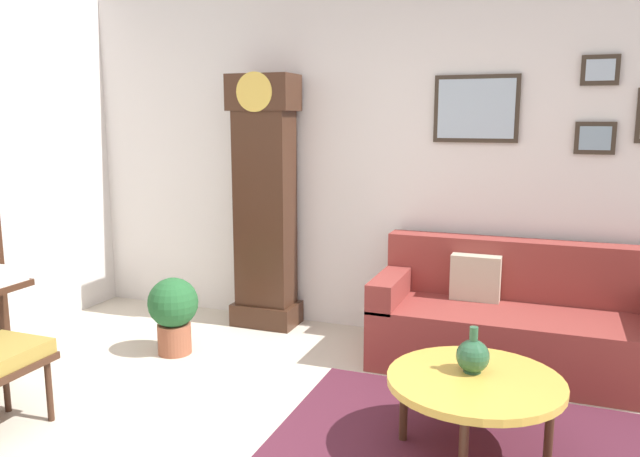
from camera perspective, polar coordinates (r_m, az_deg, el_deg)
name	(u,v)px	position (r m, az deg, el deg)	size (l,w,h in m)	color
wall_back	(379,154)	(4.90, 5.46, 6.77)	(5.30, 0.13, 2.80)	silver
area_rug	(476,451)	(3.47, 14.08, -19.20)	(2.10, 1.50, 0.01)	#4C1E2D
grandfather_clock	(265,209)	(5.02, -5.06, 1.81)	(0.52, 0.34, 2.03)	#3D2316
couch	(517,323)	(4.48, 17.59, -8.22)	(1.90, 0.80, 0.84)	maroon
coffee_table	(475,383)	(3.30, 14.04, -13.60)	(0.88, 0.88, 0.41)	gold
green_jug	(473,356)	(3.32, 13.84, -11.26)	(0.17, 0.17, 0.24)	#234C33
potted_plant	(173,310)	(4.62, -13.30, -7.32)	(0.36, 0.36, 0.56)	#935138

